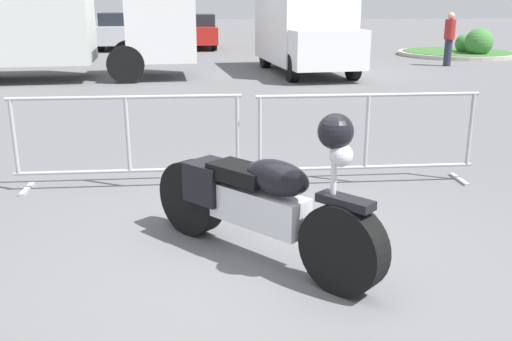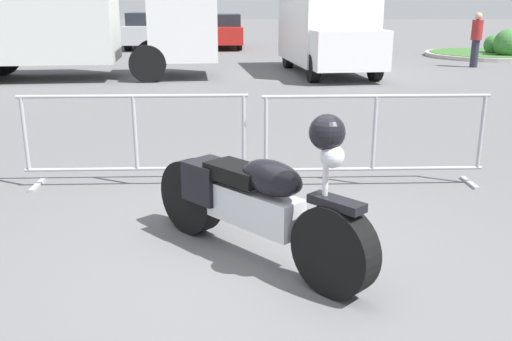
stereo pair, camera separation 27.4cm
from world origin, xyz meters
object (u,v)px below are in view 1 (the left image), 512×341
(parked_car_silver, at_px, (122,30))
(motorcycle, at_px, (259,201))
(pedestrian, at_px, (449,37))
(parked_car_red, at_px, (196,31))
(crowd_barrier_near, at_px, (128,140))
(box_truck, at_px, (27,17))
(delivery_van, at_px, (304,30))
(parked_car_black, at_px, (50,31))
(crowd_barrier_far, at_px, (367,137))

(parked_car_silver, bearing_deg, motorcycle, -171.48)
(pedestrian, bearing_deg, motorcycle, -168.63)
(parked_car_red, bearing_deg, crowd_barrier_near, 176.64)
(box_truck, distance_m, parked_car_silver, 10.29)
(parked_car_silver, bearing_deg, delivery_van, -146.71)
(box_truck, relative_size, parked_car_black, 1.79)
(crowd_barrier_near, bearing_deg, parked_car_black, 108.22)
(delivery_van, bearing_deg, pedestrian, 98.37)
(motorcycle, xyz_separation_m, delivery_van, (2.07, 12.55, 0.73))
(parked_car_black, bearing_deg, crowd_barrier_far, -158.78)
(motorcycle, height_order, parked_car_silver, parked_car_silver)
(parked_car_silver, bearing_deg, crowd_barrier_near, -174.13)
(crowd_barrier_far, distance_m, pedestrian, 13.31)
(delivery_van, bearing_deg, parked_car_red, -166.81)
(box_truck, distance_m, pedestrian, 12.67)
(pedestrian, bearing_deg, parked_car_red, 86.03)
(crowd_barrier_far, relative_size, delivery_van, 0.49)
(crowd_barrier_far, bearing_deg, parked_car_red, 98.36)
(crowd_barrier_far, bearing_deg, parked_car_silver, 107.25)
(crowd_barrier_near, relative_size, crowd_barrier_far, 1.00)
(motorcycle, bearing_deg, pedestrian, 108.99)
(box_truck, distance_m, delivery_van, 7.57)
(delivery_van, xyz_separation_m, parked_car_silver, (-6.77, 8.95, -0.47))
(parked_car_black, distance_m, parked_car_silver, 3.19)
(parked_car_red, height_order, pedestrian, pedestrian)
(parked_car_silver, xyz_separation_m, pedestrian, (11.68, -7.47, 0.14))
(box_truck, bearing_deg, crowd_barrier_far, -60.84)
(parked_car_red, bearing_deg, pedestrian, -135.59)
(parked_car_black, bearing_deg, motorcycle, -163.90)
(crowd_barrier_far, xyz_separation_m, pedestrian, (5.61, 12.07, 0.36))
(delivery_van, bearing_deg, crowd_barrier_near, -26.41)
(box_truck, bearing_deg, parked_car_silver, 79.49)
(box_truck, bearing_deg, parked_car_black, 96.70)
(delivery_van, xyz_separation_m, parked_car_red, (-3.59, 9.07, -0.50))
(crowd_barrier_far, bearing_deg, delivery_van, 86.19)
(parked_car_black, bearing_deg, crowd_barrier_near, -165.60)
(crowd_barrier_near, height_order, crowd_barrier_far, same)
(delivery_van, height_order, pedestrian, delivery_van)
(box_truck, bearing_deg, parked_car_red, 62.82)
(box_truck, xyz_separation_m, parked_car_red, (3.85, 10.34, -0.89))
(motorcycle, xyz_separation_m, parked_car_black, (-7.88, 21.76, 0.23))
(pedestrian, bearing_deg, parked_car_black, 100.30)
(crowd_barrier_far, relative_size, parked_car_silver, 0.56)
(motorcycle, xyz_separation_m, parked_car_silver, (-4.70, 21.50, 0.27))
(delivery_van, bearing_deg, box_truck, -88.71)
(parked_car_red, bearing_deg, parked_car_black, 84.87)
(motorcycle, distance_m, crowd_barrier_far, 2.39)
(pedestrian, bearing_deg, box_truck, 140.38)
(box_truck, xyz_separation_m, parked_car_silver, (0.67, 10.23, -0.86))
(pedestrian, bearing_deg, crowd_barrier_near, -176.84)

